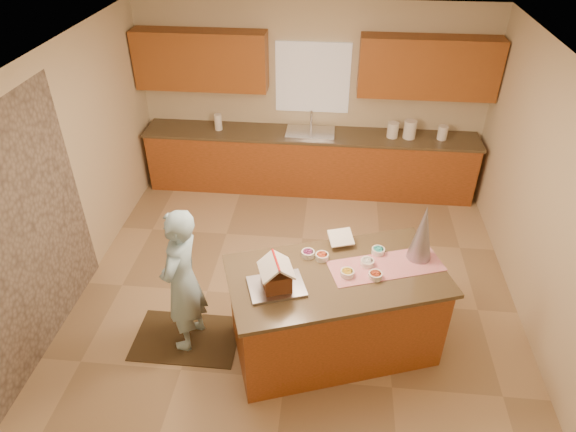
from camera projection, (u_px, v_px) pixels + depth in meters
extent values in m
plane|color=tan|center=(295.00, 297.00, 5.86)|extent=(5.50, 5.50, 0.00)
plane|color=silver|center=(297.00, 66.00, 4.33)|extent=(5.50, 5.50, 0.00)
plane|color=beige|center=(312.00, 97.00, 7.35)|extent=(5.50, 5.50, 0.00)
plane|color=beige|center=(58.00, 186.00, 5.30)|extent=(5.50, 5.50, 0.00)
plane|color=beige|center=(554.00, 213.00, 4.89)|extent=(5.50, 5.50, 0.00)
plane|color=gray|center=(22.00, 240.00, 4.70)|extent=(0.00, 2.50, 2.50)
cube|color=white|center=(313.00, 78.00, 7.15)|extent=(1.05, 0.03, 1.00)
cube|color=#A14921|center=(309.00, 163.00, 7.62)|extent=(4.80, 0.60, 0.88)
cube|color=brown|center=(310.00, 135.00, 7.36)|extent=(4.85, 0.63, 0.04)
cube|color=#9D5421|center=(201.00, 60.00, 7.02)|extent=(1.85, 0.35, 0.80)
cube|color=#9D5421|center=(428.00, 67.00, 6.76)|extent=(1.85, 0.35, 0.80)
cube|color=silver|center=(310.00, 135.00, 7.36)|extent=(0.70, 0.45, 0.12)
cylinder|color=silver|center=(311.00, 119.00, 7.42)|extent=(0.03, 0.03, 0.28)
cube|color=#A14921|center=(334.00, 313.00, 5.00)|extent=(2.14, 1.54, 0.94)
cube|color=brown|center=(337.00, 276.00, 4.72)|extent=(2.25, 1.65, 0.04)
cube|color=red|center=(386.00, 266.00, 4.80)|extent=(1.14, 0.71, 0.01)
cube|color=silver|center=(276.00, 287.00, 4.55)|extent=(0.59, 0.51, 0.03)
cube|color=white|center=(341.00, 237.00, 5.01)|extent=(0.28, 0.25, 0.10)
cone|color=silver|center=(423.00, 233.00, 4.74)|extent=(0.30, 0.30, 0.59)
cube|color=black|center=(187.00, 338.00, 5.35)|extent=(1.08, 0.71, 0.01)
imported|color=#9CC9DE|center=(182.00, 281.00, 4.89)|extent=(0.48, 0.64, 1.60)
cylinder|color=white|center=(393.00, 130.00, 7.19)|extent=(0.16, 0.16, 0.22)
cylinder|color=white|center=(410.00, 129.00, 7.16)|extent=(0.18, 0.18, 0.26)
cylinder|color=white|center=(443.00, 133.00, 7.14)|extent=(0.14, 0.14, 0.20)
cylinder|color=white|center=(218.00, 122.00, 7.39)|extent=(0.11, 0.11, 0.24)
cube|color=#572A17|center=(276.00, 278.00, 4.49)|extent=(0.31, 0.32, 0.17)
cube|color=white|center=(268.00, 267.00, 4.39)|extent=(0.25, 0.34, 0.14)
cube|color=white|center=(284.00, 265.00, 4.42)|extent=(0.25, 0.34, 0.14)
cylinder|color=red|center=(276.00, 260.00, 4.37)|extent=(0.12, 0.29, 0.02)
cylinder|color=#CA4623|center=(375.00, 276.00, 4.64)|extent=(0.13, 0.13, 0.06)
cylinder|color=#30B6B3|center=(378.00, 251.00, 4.94)|extent=(0.13, 0.13, 0.06)
cylinder|color=#D44825|center=(322.00, 257.00, 4.87)|extent=(0.13, 0.13, 0.06)
cylinder|color=yellow|center=(347.00, 273.00, 4.67)|extent=(0.13, 0.13, 0.06)
cylinder|color=white|center=(367.00, 263.00, 4.80)|extent=(0.13, 0.13, 0.06)
cylinder|color=#8D2F6D|center=(308.00, 254.00, 4.91)|extent=(0.13, 0.13, 0.06)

